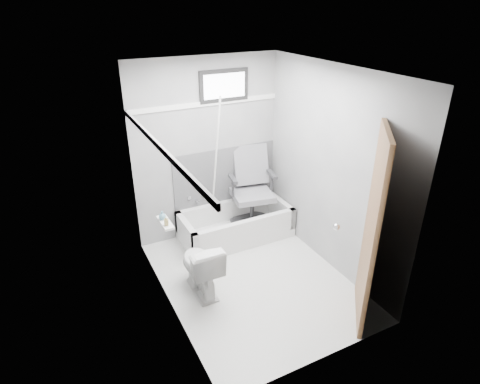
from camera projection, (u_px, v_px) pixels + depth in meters
floor at (253, 279)px, 4.75m from camera, size 2.60×2.60×0.00m
ceiling at (257, 71)px, 3.70m from camera, size 2.60×2.60×0.00m
wall_back at (207, 150)px, 5.27m from camera, size 2.00×0.02×2.40m
wall_front at (334, 250)px, 3.18m from camera, size 2.00×0.02×2.40m
wall_left at (163, 208)px, 3.82m from camera, size 0.02×2.60×2.40m
wall_right at (331, 171)px, 4.63m from camera, size 0.02×2.60×2.40m
bathtub at (236, 224)px, 5.50m from camera, size 1.50×0.70×0.42m
office_chair at (252, 189)px, 5.44m from camera, size 0.73×0.73×1.08m
toilet at (200, 267)px, 4.43m from camera, size 0.38×0.67×0.65m
door at (415, 240)px, 3.68m from camera, size 0.78×0.78×2.00m
window at (224, 86)px, 5.00m from camera, size 0.66×0.04×0.40m
backerboard at (225, 175)px, 5.54m from camera, size 1.50×0.02×0.78m
trim_back at (206, 104)px, 4.99m from camera, size 2.00×0.02×0.06m
trim_left at (159, 146)px, 3.55m from camera, size 0.02×2.60×0.06m
pole at (215, 167)px, 5.14m from camera, size 0.02×0.43×1.91m
shelf at (165, 223)px, 4.17m from camera, size 0.10×0.32×0.02m
soap_bottle_a at (166, 221)px, 4.07m from camera, size 0.05×0.05×0.09m
soap_bottle_b at (162, 215)px, 4.18m from camera, size 0.11×0.11×0.10m
faucet at (196, 198)px, 5.44m from camera, size 0.26×0.10×0.16m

